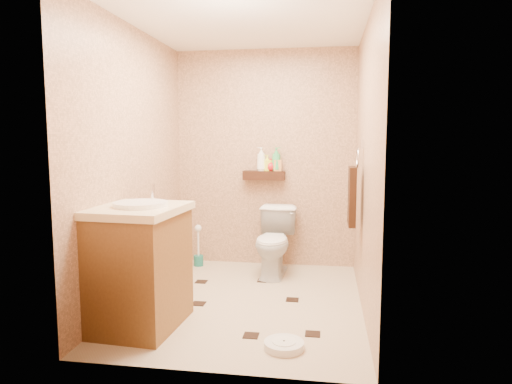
# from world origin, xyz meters

# --- Properties ---
(ground) EXTENTS (2.50, 2.50, 0.00)m
(ground) POSITION_xyz_m (0.00, 0.00, 0.00)
(ground) COLOR #C0AE8D
(ground) RESTS_ON ground
(wall_back) EXTENTS (2.00, 0.04, 2.40)m
(wall_back) POSITION_xyz_m (0.00, 1.25, 1.20)
(wall_back) COLOR tan
(wall_back) RESTS_ON ground
(wall_front) EXTENTS (2.00, 0.04, 2.40)m
(wall_front) POSITION_xyz_m (0.00, -1.25, 1.20)
(wall_front) COLOR tan
(wall_front) RESTS_ON ground
(wall_left) EXTENTS (0.04, 2.50, 2.40)m
(wall_left) POSITION_xyz_m (-1.00, 0.00, 1.20)
(wall_left) COLOR tan
(wall_left) RESTS_ON ground
(wall_right) EXTENTS (0.04, 2.50, 2.40)m
(wall_right) POSITION_xyz_m (1.00, 0.00, 1.20)
(wall_right) COLOR tan
(wall_right) RESTS_ON ground
(ceiling) EXTENTS (2.00, 2.50, 0.02)m
(ceiling) POSITION_xyz_m (0.00, 0.00, 2.40)
(ceiling) COLOR white
(ceiling) RESTS_ON wall_back
(wall_shelf) EXTENTS (0.46, 0.14, 0.10)m
(wall_shelf) POSITION_xyz_m (0.00, 1.17, 1.02)
(wall_shelf) COLOR #34190E
(wall_shelf) RESTS_ON wall_back
(floor_accents) EXTENTS (1.25, 1.40, 0.01)m
(floor_accents) POSITION_xyz_m (0.05, -0.05, 0.00)
(floor_accents) COLOR black
(floor_accents) RESTS_ON ground
(toilet) EXTENTS (0.43, 0.71, 0.70)m
(toilet) POSITION_xyz_m (0.16, 0.83, 0.35)
(toilet) COLOR white
(toilet) RESTS_ON ground
(vanity) EXTENTS (0.68, 0.80, 1.07)m
(vanity) POSITION_xyz_m (-0.70, -0.64, 0.48)
(vanity) COLOR brown
(vanity) RESTS_ON ground
(bathroom_scale) EXTENTS (0.30, 0.30, 0.06)m
(bathroom_scale) POSITION_xyz_m (0.42, -0.86, 0.03)
(bathroom_scale) COLOR white
(bathroom_scale) RESTS_ON ground
(toilet_brush) EXTENTS (0.11, 0.11, 0.47)m
(toilet_brush) POSITION_xyz_m (-0.72, 1.03, 0.16)
(toilet_brush) COLOR #1A695C
(toilet_brush) RESTS_ON ground
(towel_ring) EXTENTS (0.12, 0.30, 0.76)m
(towel_ring) POSITION_xyz_m (0.91, 0.25, 0.95)
(towel_ring) COLOR silver
(towel_ring) RESTS_ON wall_right
(toilet_paper) EXTENTS (0.12, 0.11, 0.12)m
(toilet_paper) POSITION_xyz_m (-0.94, 0.65, 0.60)
(toilet_paper) COLOR white
(toilet_paper) RESTS_ON wall_left
(bottle_a) EXTENTS (0.12, 0.12, 0.26)m
(bottle_a) POSITION_xyz_m (-0.03, 1.17, 1.20)
(bottle_a) COLOR white
(bottle_a) RESTS_ON wall_shelf
(bottle_b) EXTENTS (0.11, 0.11, 0.18)m
(bottle_b) POSITION_xyz_m (0.04, 1.17, 1.16)
(bottle_b) COLOR #F3FF35
(bottle_b) RESTS_ON wall_shelf
(bottle_c) EXTENTS (0.14, 0.14, 0.14)m
(bottle_c) POSITION_xyz_m (0.07, 1.17, 1.14)
(bottle_c) COLOR red
(bottle_c) RESTS_ON wall_shelf
(bottle_d) EXTENTS (0.11, 0.11, 0.26)m
(bottle_d) POSITION_xyz_m (0.14, 1.17, 1.20)
(bottle_d) COLOR #3AAF5F
(bottle_d) RESTS_ON wall_shelf
(bottle_e) EXTENTS (0.10, 0.10, 0.18)m
(bottle_e) POSITION_xyz_m (0.15, 1.17, 1.16)
(bottle_e) COLOR #E7954D
(bottle_e) RESTS_ON wall_shelf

